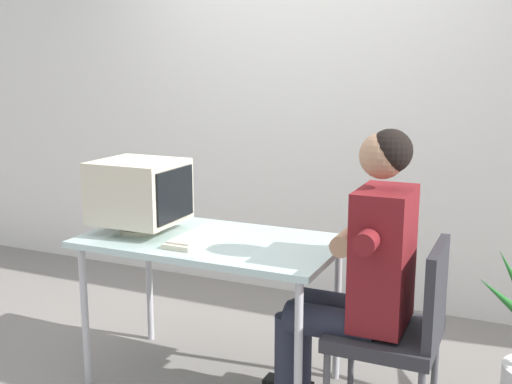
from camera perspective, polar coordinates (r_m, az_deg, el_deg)
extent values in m
plane|color=gray|center=(3.29, -3.98, -16.92)|extent=(12.00, 12.00, 0.00)
cube|color=silver|center=(4.09, 9.01, 10.48)|extent=(8.00, 0.10, 3.00)
cylinder|color=#B7B7BC|center=(3.22, -15.51, -10.96)|extent=(0.04, 0.04, 0.72)
cylinder|color=#B7B7BC|center=(2.69, 3.93, -15.16)|extent=(0.04, 0.04, 0.72)
cylinder|color=#B7B7BC|center=(3.63, -9.84, -8.06)|extent=(0.04, 0.04, 0.72)
cylinder|color=#B7B7BC|center=(3.18, 7.51, -10.91)|extent=(0.04, 0.04, 0.72)
cube|color=silver|center=(3.01, -4.17, -4.58)|extent=(1.24, 0.68, 0.03)
cylinder|color=beige|center=(3.18, -10.62, -3.39)|extent=(0.22, 0.22, 0.02)
cylinder|color=beige|center=(3.17, -10.64, -2.92)|extent=(0.06, 0.06, 0.03)
cube|color=beige|center=(3.14, -10.75, 0.09)|extent=(0.41, 0.37, 0.31)
cube|color=black|center=(3.02, -7.48, -0.23)|extent=(0.01, 0.32, 0.25)
cube|color=beige|center=(3.01, -5.16, -4.06)|extent=(0.15, 0.47, 0.02)
cube|color=beige|center=(3.01, -5.17, -3.76)|extent=(0.12, 0.43, 0.01)
cylinder|color=#4C4C51|center=(3.10, 8.79, -14.77)|extent=(0.03, 0.03, 0.40)
cylinder|color=#4C4C51|center=(3.03, 16.16, -15.72)|extent=(0.03, 0.03, 0.40)
cube|color=#2D2D33|center=(2.79, 11.78, -12.78)|extent=(0.45, 0.45, 0.06)
cube|color=#2D2D33|center=(2.67, 16.32, -8.85)|extent=(0.04, 0.40, 0.39)
cube|color=maroon|center=(2.67, 11.67, -5.94)|extent=(0.22, 0.35, 0.59)
sphere|color=#A57A5B|center=(2.58, 11.63, 3.31)|extent=(0.19, 0.19, 0.19)
sphere|color=black|center=(2.57, 12.30, 3.71)|extent=(0.18, 0.18, 0.18)
cylinder|color=#262838|center=(2.74, 6.84, -11.93)|extent=(0.40, 0.14, 0.14)
cylinder|color=#262838|center=(2.90, 7.93, -10.61)|extent=(0.40, 0.14, 0.14)
cylinder|color=#262838|center=(2.90, 2.84, -15.70)|extent=(0.11, 0.11, 0.48)
cylinder|color=#262838|center=(3.05, 4.11, -14.26)|extent=(0.11, 0.11, 0.48)
cylinder|color=maroon|center=(2.45, 10.27, -4.46)|extent=(0.09, 0.14, 0.09)
cylinder|color=maroon|center=(2.84, 12.29, -2.35)|extent=(0.09, 0.14, 0.09)
cylinder|color=#A57A5B|center=(2.68, 8.81, -4.12)|extent=(0.09, 0.35, 0.09)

